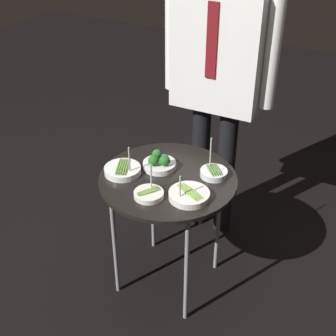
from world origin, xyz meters
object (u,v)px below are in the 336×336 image
Objects in this scene: serving_cart at (168,186)px; bowl_asparagus_near_rim at (149,194)px; bowl_broccoli_front_center at (159,163)px; bowl_asparagus_back_left at (214,172)px; waiter_figure at (219,64)px; bowl_asparagus_mid_right at (123,170)px; bowl_asparagus_center at (189,195)px.

serving_cart is 0.18m from bowl_asparagus_near_rim.
bowl_asparagus_near_rim reaches higher than bowl_broccoli_front_center.
waiter_figure is at bearing 111.47° from bowl_asparagus_back_left.
bowl_asparagus_back_left is 1.06× the size of bowl_asparagus_mid_right.
bowl_asparagus_mid_right is (-0.19, 0.10, 0.00)m from bowl_asparagus_near_rim.
waiter_figure reaches higher than bowl_asparagus_near_rim.
waiter_figure is (0.02, 0.51, 0.41)m from serving_cart.
bowl_asparagus_center is 0.11× the size of waiter_figure.
waiter_figure is at bearing 78.82° from bowl_broccoli_front_center.
bowl_asparagus_mid_right is at bearing -138.39° from bowl_broccoli_front_center.
bowl_asparagus_mid_right is at bearing -156.10° from bowl_asparagus_back_left.
bowl_broccoli_front_center is 1.10× the size of bowl_asparagus_near_rim.
bowl_asparagus_center is (0.22, -0.15, -0.01)m from bowl_broccoli_front_center.
bowl_asparagus_back_left reaches higher than bowl_asparagus_center.
bowl_asparagus_back_left is at bearing 23.90° from bowl_asparagus_mid_right.
bowl_asparagus_mid_right is at bearing -162.98° from serving_cart.
waiter_figure is at bearing 69.11° from bowl_asparagus_mid_right.
bowl_broccoli_front_center is 0.58m from waiter_figure.
bowl_asparagus_mid_right reaches higher than bowl_broccoli_front_center.
bowl_asparagus_near_rim is at bearing -92.29° from serving_cart.
waiter_figure is (-0.13, 0.61, 0.35)m from bowl_asparagus_center.
bowl_broccoli_front_center is at bearing 146.05° from bowl_asparagus_center.
bowl_asparagus_near_rim reaches higher than bowl_asparagus_center.
bowl_asparagus_center is (-0.03, -0.20, -0.00)m from bowl_asparagus_back_left.
bowl_broccoli_front_center reaches higher than serving_cart.
bowl_asparagus_mid_right reaches higher than bowl_asparagus_center.
serving_cart is at bearing 17.02° from bowl_asparagus_mid_right.
bowl_asparagus_center is at bearing -33.95° from bowl_broccoli_front_center.
bowl_broccoli_front_center is at bearing 144.40° from serving_cart.
bowl_asparagus_center is at bearing -5.94° from bowl_asparagus_mid_right.
bowl_asparagus_back_left is 0.56m from waiter_figure.
bowl_broccoli_front_center is 0.88× the size of bowl_asparagus_center.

